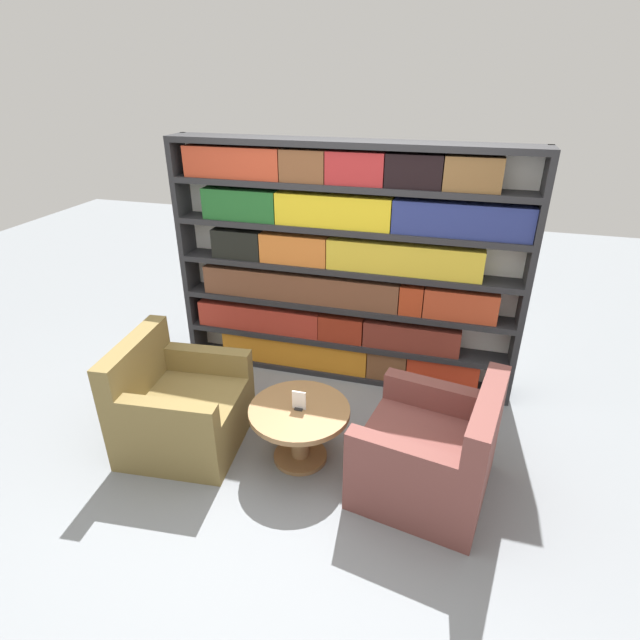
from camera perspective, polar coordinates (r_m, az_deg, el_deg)
ground_plane at (r=3.69m, az=-3.10°, el=-17.81°), size 14.00×14.00×0.00m
bookshelf at (r=4.35m, az=2.65°, el=5.92°), size 3.02×0.30×2.11m
armchair_left at (r=3.97m, az=-15.71°, el=-9.74°), size 0.90×0.92×0.85m
armchair_right at (r=3.51m, az=12.53°, el=-14.82°), size 0.96×0.98×0.85m
coffee_table at (r=3.66m, az=-2.35°, el=-11.68°), size 0.72×0.72×0.45m
table_sign at (r=3.54m, az=-2.40°, el=-9.30°), size 0.10×0.06×0.14m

